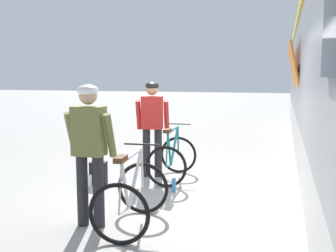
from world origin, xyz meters
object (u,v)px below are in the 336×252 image
(backpack_on_platform, at_px, (98,173))
(water_bottle_by_the_backpack, at_px, (90,181))
(cyclist_far_in_olive, at_px, (89,143))
(bicycle_far_silver, at_px, (132,196))
(cyclist_near_in_red, at_px, (152,120))
(bicycle_near_teal, at_px, (173,158))
(water_bottle_near_the_bikes, at_px, (174,185))

(backpack_on_platform, relative_size, water_bottle_by_the_backpack, 1.94)
(backpack_on_platform, bearing_deg, cyclist_far_in_olive, -75.66)
(bicycle_far_silver, relative_size, backpack_on_platform, 2.84)
(cyclist_near_in_red, distance_m, water_bottle_by_the_backpack, 1.57)
(cyclist_far_in_olive, distance_m, bicycle_far_silver, 0.83)
(backpack_on_platform, height_order, water_bottle_by_the_backpack, backpack_on_platform)
(cyclist_near_in_red, relative_size, bicycle_far_silver, 1.55)
(cyclist_far_in_olive, relative_size, water_bottle_by_the_backpack, 8.56)
(bicycle_near_teal, distance_m, water_bottle_near_the_bikes, 0.80)
(bicycle_far_silver, relative_size, water_bottle_near_the_bikes, 5.08)
(bicycle_near_teal, bearing_deg, water_bottle_by_the_backpack, -145.85)
(bicycle_near_teal, xyz_separation_m, backpack_on_platform, (-1.14, -0.67, -0.20))
(backpack_on_platform, xyz_separation_m, water_bottle_by_the_backpack, (-0.08, -0.15, -0.10))
(cyclist_near_in_red, relative_size, cyclist_far_in_olive, 1.00)
(cyclist_far_in_olive, relative_size, backpack_on_platform, 4.40)
(bicycle_near_teal, height_order, water_bottle_by_the_backpack, bicycle_near_teal)
(bicycle_near_teal, relative_size, backpack_on_platform, 2.78)
(bicycle_far_silver, bearing_deg, water_bottle_near_the_bikes, 86.94)
(cyclist_far_in_olive, relative_size, bicycle_far_silver, 1.55)
(bicycle_near_teal, height_order, bicycle_far_silver, same)
(cyclist_near_in_red, height_order, cyclist_far_in_olive, same)
(bicycle_far_silver, distance_m, backpack_on_platform, 2.07)
(backpack_on_platform, bearing_deg, water_bottle_by_the_backpack, -128.15)
(backpack_on_platform, xyz_separation_m, water_bottle_near_the_bikes, (1.36, -0.04, -0.09))
(cyclist_far_in_olive, bearing_deg, water_bottle_by_the_backpack, 118.75)
(water_bottle_near_the_bikes, height_order, water_bottle_by_the_backpack, water_bottle_near_the_bikes)
(cyclist_far_in_olive, bearing_deg, backpack_on_platform, 114.23)
(bicycle_far_silver, xyz_separation_m, backpack_on_platform, (-1.28, 1.61, -0.20))
(cyclist_near_in_red, relative_size, water_bottle_by_the_backpack, 8.56)
(bicycle_far_silver, relative_size, water_bottle_by_the_backpack, 5.51)
(cyclist_near_in_red, relative_size, backpack_on_platform, 4.40)
(cyclist_near_in_red, distance_m, backpack_on_platform, 1.37)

